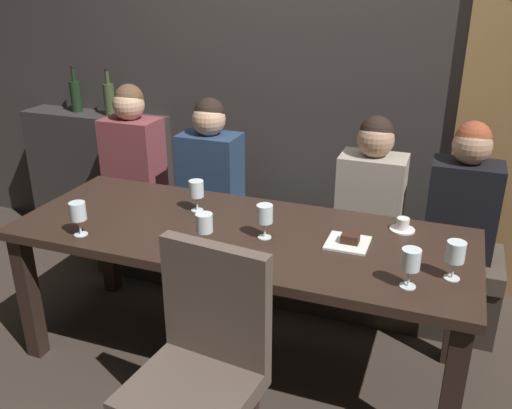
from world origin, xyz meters
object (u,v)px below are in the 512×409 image
at_px(diner_far_end, 372,185).
at_px(dining_table, 240,247).
at_px(diner_bearded, 210,163).
at_px(dessert_plate, 349,241).
at_px(banquette_bench, 283,259).
at_px(wine_glass_near_right, 196,190).
at_px(chair_near_side, 202,358).
at_px(wine_glass_end_left, 78,212).
at_px(wine_glass_far_left, 265,215).
at_px(wine_bottle_dark_red, 76,95).
at_px(wine_glass_end_right, 456,253).
at_px(diner_near_end, 465,194).
at_px(wine_glass_center_back, 204,224).
at_px(espresso_cup, 403,225).
at_px(wine_glass_near_left, 411,261).
at_px(diner_redhead, 133,149).
at_px(wine_bottle_pale_label, 109,98).

bearing_deg(diner_far_end, dining_table, -126.39).
distance_m(dining_table, diner_bearded, 0.85).
xyz_separation_m(dining_table, dessert_plate, (0.52, 0.04, 0.10)).
xyz_separation_m(banquette_bench, wine_glass_near_right, (-0.30, -0.55, 0.63)).
distance_m(chair_near_side, diner_bearded, 1.56).
bearing_deg(wine_glass_end_left, wine_glass_far_left, 18.39).
distance_m(wine_bottle_dark_red, wine_glass_far_left, 2.14).
bearing_deg(dessert_plate, wine_glass_end_right, -19.45).
xyz_separation_m(banquette_bench, wine_glass_end_right, (0.97, -0.82, 0.63)).
bearing_deg(diner_far_end, diner_near_end, 3.56).
bearing_deg(wine_glass_center_back, chair_near_side, -66.67).
bearing_deg(dining_table, wine_glass_end_left, -156.06).
relative_size(diner_far_end, wine_glass_center_back, 4.48).
distance_m(diner_near_end, wine_glass_end_right, 0.84).
xyz_separation_m(wine_glass_end_right, espresso_cup, (-0.24, 0.39, -0.09)).
height_order(wine_glass_center_back, dessert_plate, wine_glass_center_back).
bearing_deg(dessert_plate, wine_bottle_dark_red, 155.44).
xyz_separation_m(wine_glass_far_left, wine_glass_end_left, (-0.82, -0.27, 0.00)).
distance_m(wine_glass_near_right, wine_glass_center_back, 0.43).
distance_m(wine_glass_far_left, wine_glass_center_back, 0.29).
relative_size(diner_bearded, wine_glass_end_left, 4.63).
distance_m(wine_glass_near_left, wine_glass_near_right, 1.18).
bearing_deg(espresso_cup, diner_far_end, 117.58).
xyz_separation_m(chair_near_side, dessert_plate, (0.38, 0.76, 0.20)).
distance_m(diner_far_end, wine_glass_far_left, 0.82).
xyz_separation_m(diner_far_end, diner_near_end, (0.49, 0.03, 0.00)).
relative_size(banquette_bench, wine_glass_end_right, 15.24).
relative_size(diner_redhead, wine_glass_near_left, 4.86).
height_order(chair_near_side, wine_bottle_pale_label, wine_bottle_pale_label).
distance_m(wine_glass_far_left, wine_glass_end_left, 0.87).
bearing_deg(dining_table, banquette_bench, 90.00).
bearing_deg(wine_glass_center_back, diner_redhead, 135.58).
xyz_separation_m(diner_near_end, wine_glass_end_left, (-1.68, -1.03, 0.06)).
relative_size(wine_bottle_pale_label, wine_glass_end_right, 1.99).
height_order(chair_near_side, wine_glass_near_right, chair_near_side).
distance_m(chair_near_side, wine_bottle_pale_label, 2.40).
xyz_separation_m(wine_bottle_dark_red, wine_glass_near_left, (2.51, -1.30, -0.22)).
bearing_deg(wine_glass_near_left, wine_glass_end_right, 38.38).
height_order(wine_bottle_dark_red, wine_glass_near_left, wine_bottle_dark_red).
height_order(dining_table, espresso_cup, espresso_cup).
distance_m(wine_bottle_pale_label, wine_glass_center_back, 1.84).
xyz_separation_m(diner_near_end, wine_bottle_dark_red, (-2.69, 0.33, 0.27)).
height_order(espresso_cup, dessert_plate, espresso_cup).
xyz_separation_m(dining_table, wine_glass_end_right, (0.97, -0.12, 0.20)).
bearing_deg(wine_bottle_dark_red, espresso_cup, -17.80).
bearing_deg(wine_glass_center_back, wine_bottle_dark_red, 141.84).
bearing_deg(diner_far_end, espresso_cup, -62.42).
relative_size(wine_bottle_dark_red, espresso_cup, 2.72).
bearing_deg(wine_glass_end_left, dining_table, 23.94).
bearing_deg(diner_far_end, dessert_plate, -89.39).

